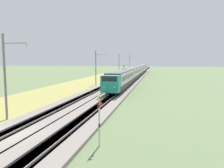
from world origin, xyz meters
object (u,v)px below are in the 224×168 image
catenary_mast_near (5,77)px  catenary_mast_mid (96,67)px  passenger_train (137,71)px  catenary_mast_far (119,65)px  catenary_mast_distant (130,63)px  crossing_signal_far (99,115)px

catenary_mast_near → catenary_mast_mid: 30.86m
passenger_train → catenary_mast_near: size_ratio=10.22×
catenary_mast_mid → catenary_mast_far: size_ratio=1.01×
passenger_train → catenary_mast_distant: 37.81m
passenger_train → crossing_signal_far: 59.86m
catenary_mast_mid → catenary_mast_distant: (61.73, 0.00, 0.26)m
passenger_train → catenary_mast_mid: catenary_mast_mid is taller
passenger_train → catenary_mast_mid: (-24.66, 7.15, 1.91)m
catenary_mast_mid → crossing_signal_far: bearing=-163.6°
catenary_mast_mid → catenary_mast_far: 30.86m
catenary_mast_distant → catenary_mast_mid: bearing=-180.0°
passenger_train → catenary_mast_far: 9.65m
catenary_mast_mid → catenary_mast_far: bearing=-0.0°
catenary_mast_near → catenary_mast_mid: (30.86, -0.00, -0.10)m
passenger_train → catenary_mast_far: bearing=-130.9°
catenary_mast_near → catenary_mast_distant: bearing=0.0°
crossing_signal_far → catenary_mast_far: catenary_mast_far is taller
crossing_signal_far → catenary_mast_distant: (96.84, 10.35, 2.26)m
crossing_signal_far → catenary_mast_mid: (35.11, 10.35, 2.00)m
passenger_train → catenary_mast_distant: bearing=-169.1°
catenary_mast_near → catenary_mast_far: 61.73m
passenger_train → crossing_signal_far: bearing=3.1°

